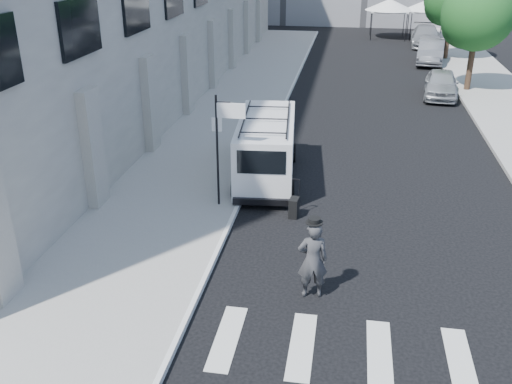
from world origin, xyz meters
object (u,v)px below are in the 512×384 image
(briefcase, at_px, (314,246))
(parked_car_a, at_px, (441,84))
(parked_car_c, at_px, (426,36))
(businessman, at_px, (313,260))
(cargo_van, at_px, (266,147))
(parked_car_b, at_px, (431,52))
(suitcase, at_px, (294,207))

(briefcase, bearing_deg, parked_car_a, 86.13)
(briefcase, xyz_separation_m, parked_car_c, (6.24, 33.72, 0.60))
(businessman, bearing_deg, cargo_van, -84.69)
(cargo_van, bearing_deg, businessman, -78.38)
(parked_car_c, bearing_deg, parked_car_a, -89.24)
(cargo_van, height_order, parked_car_b, cargo_van)
(parked_car_a, xyz_separation_m, parked_car_b, (0.45, 9.11, 0.06))
(briefcase, distance_m, parked_car_c, 34.30)
(cargo_van, distance_m, parked_car_c, 29.86)
(parked_car_a, bearing_deg, cargo_van, -114.50)
(businessman, distance_m, parked_car_c, 36.35)
(suitcase, bearing_deg, parked_car_a, 74.43)
(parked_car_b, height_order, parked_car_c, parked_car_b)
(parked_car_b, bearing_deg, businessman, -93.68)
(briefcase, bearing_deg, parked_car_b, 90.88)
(suitcase, distance_m, parked_car_a, 16.75)
(suitcase, relative_size, parked_car_b, 0.25)
(briefcase, height_order, parked_car_c, parked_car_c)
(suitcase, height_order, cargo_van, cargo_van)
(suitcase, height_order, parked_car_c, parked_car_c)
(parked_car_b, xyz_separation_m, parked_car_c, (0.37, 7.03, -0.00))
(cargo_van, bearing_deg, parked_car_c, 68.62)
(parked_car_c, bearing_deg, businessman, -96.10)
(parked_car_a, height_order, parked_car_b, parked_car_b)
(parked_car_a, bearing_deg, parked_car_b, 93.62)
(businessman, bearing_deg, suitcase, -89.84)
(parked_car_a, xyz_separation_m, parked_car_c, (0.82, 16.15, 0.06))
(suitcase, distance_m, parked_car_c, 32.48)
(suitcase, xyz_separation_m, cargo_van, (-1.31, 3.03, 0.81))
(parked_car_c, bearing_deg, suitcase, -98.81)
(briefcase, xyz_separation_m, parked_car_a, (5.43, 17.57, 0.54))
(briefcase, distance_m, suitcase, 2.15)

